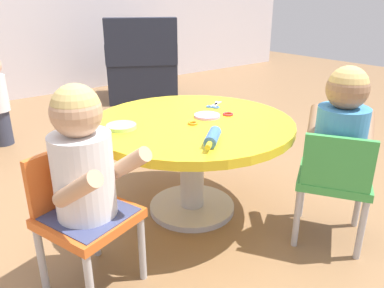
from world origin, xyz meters
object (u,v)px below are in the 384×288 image
at_px(craft_scissors, 214,106).
at_px(seated_child_left, 83,159).
at_px(craft_table, 192,141).
at_px(child_chair_right, 334,180).
at_px(rolling_pin, 213,137).
at_px(seated_child_right, 342,127).
at_px(child_chair_left, 82,213).
at_px(armchair_dark, 142,70).

bearing_deg(craft_scissors, seated_child_left, -159.75).
relative_size(craft_table, child_chair_right, 1.81).
bearing_deg(rolling_pin, craft_scissors, 47.80).
relative_size(craft_table, rolling_pin, 5.08).
relative_size(child_chair_right, seated_child_right, 1.05).
relative_size(child_chair_left, child_chair_right, 1.00).
bearing_deg(rolling_pin, seated_child_left, 171.22).
relative_size(seated_child_right, craft_scissors, 3.63).
bearing_deg(armchair_dark, child_chair_left, -125.58).
xyz_separation_m(child_chair_right, rolling_pin, (-0.44, 0.30, 0.21)).
distance_m(craft_table, child_chair_right, 0.67).
height_order(seated_child_right, craft_scissors, seated_child_right).
distance_m(child_chair_left, rolling_pin, 0.58).
xyz_separation_m(seated_child_left, craft_scissors, (0.88, 0.32, -0.04)).
height_order(seated_child_left, armchair_dark, armchair_dark).
relative_size(child_chair_right, rolling_pin, 2.80).
bearing_deg(seated_child_right, craft_scissors, 99.02).
bearing_deg(seated_child_left, child_chair_right, -21.65).
distance_m(child_chair_right, craft_scissors, 0.73).
relative_size(craft_table, craft_scissors, 6.92).
bearing_deg(seated_child_left, armchair_dark, 55.06).
xyz_separation_m(craft_table, craft_scissors, (0.25, 0.12, 0.11)).
height_order(seated_child_left, craft_scissors, seated_child_left).
bearing_deg(child_chair_right, craft_scissors, 96.03).
relative_size(seated_child_left, armchair_dark, 0.53).
bearing_deg(armchair_dark, seated_child_left, -124.94).
height_order(seated_child_right, rolling_pin, seated_child_right).
distance_m(seated_child_left, craft_scissors, 0.94).
bearing_deg(child_chair_right, seated_child_left, 158.35).
relative_size(craft_table, seated_child_left, 1.91).
height_order(child_chair_left, seated_child_right, seated_child_right).
height_order(child_chair_left, craft_scissors, child_chair_left).
height_order(craft_table, child_chair_right, child_chair_right).
height_order(craft_table, seated_child_right, seated_child_right).
distance_m(seated_child_right, craft_scissors, 0.69).
height_order(armchair_dark, rolling_pin, armchair_dark).
height_order(child_chair_left, child_chair_right, same).
bearing_deg(armchair_dark, seated_child_right, -103.69).
distance_m(child_chair_left, seated_child_right, 1.10).
relative_size(rolling_pin, craft_scissors, 1.36).
distance_m(child_chair_right, armchair_dark, 2.83).
bearing_deg(craft_table, armchair_dark, 64.74).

